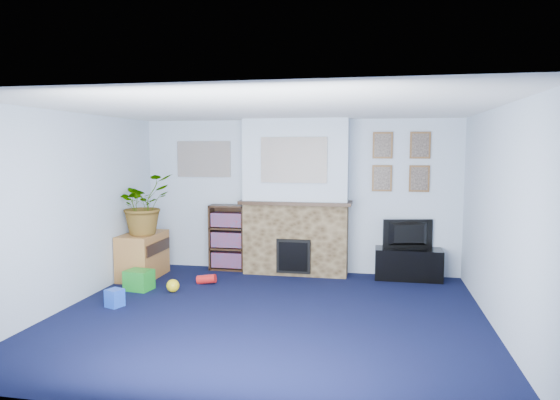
% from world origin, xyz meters
% --- Properties ---
extents(floor, '(5.00, 4.50, 0.01)m').
position_xyz_m(floor, '(0.00, 0.00, 0.00)').
color(floor, black).
rests_on(floor, ground).
extents(ceiling, '(5.00, 4.50, 0.01)m').
position_xyz_m(ceiling, '(0.00, 0.00, 2.40)').
color(ceiling, white).
rests_on(ceiling, wall_back).
extents(wall_back, '(5.00, 0.04, 2.40)m').
position_xyz_m(wall_back, '(0.00, 2.25, 1.20)').
color(wall_back, silver).
rests_on(wall_back, ground).
extents(wall_front, '(5.00, 0.04, 2.40)m').
position_xyz_m(wall_front, '(0.00, -2.25, 1.20)').
color(wall_front, silver).
rests_on(wall_front, ground).
extents(wall_left, '(0.04, 4.50, 2.40)m').
position_xyz_m(wall_left, '(-2.50, 0.00, 1.20)').
color(wall_left, silver).
rests_on(wall_left, ground).
extents(wall_right, '(0.04, 4.50, 2.40)m').
position_xyz_m(wall_right, '(2.50, 0.00, 1.20)').
color(wall_right, silver).
rests_on(wall_right, ground).
extents(chimney_breast, '(1.72, 0.50, 2.40)m').
position_xyz_m(chimney_breast, '(0.00, 2.05, 1.18)').
color(chimney_breast, brown).
rests_on(chimney_breast, ground).
extents(collage_main, '(1.00, 0.03, 0.68)m').
position_xyz_m(collage_main, '(0.00, 1.84, 1.78)').
color(collage_main, gray).
rests_on(collage_main, chimney_breast).
extents(collage_left, '(0.90, 0.03, 0.58)m').
position_xyz_m(collage_left, '(-1.55, 2.23, 1.78)').
color(collage_left, gray).
rests_on(collage_left, wall_back).
extents(portrait_tl, '(0.30, 0.03, 0.40)m').
position_xyz_m(portrait_tl, '(1.30, 2.23, 2.00)').
color(portrait_tl, brown).
rests_on(portrait_tl, wall_back).
extents(portrait_tr, '(0.30, 0.03, 0.40)m').
position_xyz_m(portrait_tr, '(1.85, 2.23, 2.00)').
color(portrait_tr, brown).
rests_on(portrait_tr, wall_back).
extents(portrait_bl, '(0.30, 0.03, 0.40)m').
position_xyz_m(portrait_bl, '(1.30, 2.23, 1.50)').
color(portrait_bl, brown).
rests_on(portrait_bl, wall_back).
extents(portrait_br, '(0.30, 0.03, 0.40)m').
position_xyz_m(portrait_br, '(1.85, 2.23, 1.50)').
color(portrait_br, brown).
rests_on(portrait_br, wall_back).
extents(tv_stand, '(0.98, 0.41, 0.46)m').
position_xyz_m(tv_stand, '(1.71, 2.03, 0.23)').
color(tv_stand, black).
rests_on(tv_stand, ground).
extents(television, '(0.75, 0.25, 0.43)m').
position_xyz_m(television, '(1.71, 2.05, 0.68)').
color(television, black).
rests_on(television, tv_stand).
extents(bookshelf, '(0.58, 0.28, 1.05)m').
position_xyz_m(bookshelf, '(-1.11, 2.11, 0.50)').
color(bookshelf, black).
rests_on(bookshelf, ground).
extents(sideboard, '(0.48, 0.87, 0.68)m').
position_xyz_m(sideboard, '(-2.24, 1.38, 0.35)').
color(sideboard, '#A36B34').
rests_on(sideboard, ground).
extents(potted_plant, '(0.96, 1.01, 0.90)m').
position_xyz_m(potted_plant, '(-2.19, 1.33, 1.13)').
color(potted_plant, '#26661E').
rests_on(potted_plant, sideboard).
extents(mantel_clock, '(0.09, 0.05, 0.12)m').
position_xyz_m(mantel_clock, '(-0.08, 2.00, 1.22)').
color(mantel_clock, gold).
rests_on(mantel_clock, chimney_breast).
extents(mantel_candle, '(0.05, 0.05, 0.15)m').
position_xyz_m(mantel_candle, '(0.37, 2.00, 1.23)').
color(mantel_candle, '#B2BFC6').
rests_on(mantel_candle, chimney_breast).
extents(mantel_teddy, '(0.12, 0.12, 0.12)m').
position_xyz_m(mantel_teddy, '(-0.54, 2.00, 1.22)').
color(mantel_teddy, gray).
rests_on(mantel_teddy, chimney_breast).
extents(mantel_can, '(0.06, 0.06, 0.11)m').
position_xyz_m(mantel_can, '(0.75, 2.00, 1.21)').
color(mantel_can, blue).
rests_on(mantel_can, chimney_breast).
extents(green_crate, '(0.38, 0.33, 0.28)m').
position_xyz_m(green_crate, '(-1.99, 0.74, 0.14)').
color(green_crate, '#198C26').
rests_on(green_crate, ground).
extents(toy_ball, '(0.18, 0.18, 0.18)m').
position_xyz_m(toy_ball, '(-1.48, 0.72, 0.09)').
color(toy_ball, yellow).
rests_on(toy_ball, ground).
extents(toy_block, '(0.23, 0.23, 0.22)m').
position_xyz_m(toy_block, '(-1.94, -0.01, 0.11)').
color(toy_block, blue).
rests_on(toy_block, ground).
extents(toy_tube, '(0.29, 0.13, 0.16)m').
position_xyz_m(toy_tube, '(-1.17, 1.20, 0.07)').
color(toy_tube, red).
rests_on(toy_tube, ground).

